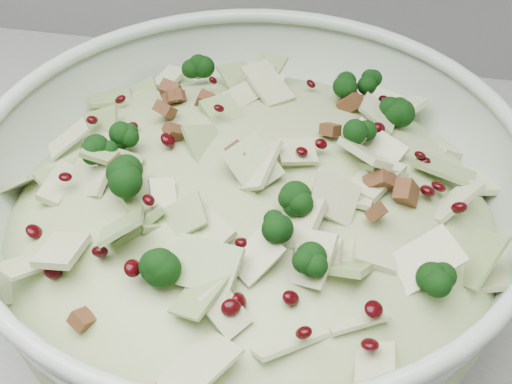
% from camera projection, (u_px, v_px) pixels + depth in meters
% --- Properties ---
extents(mixing_bowl, '(0.49, 0.49, 0.16)m').
position_uv_depth(mixing_bowl, '(251.00, 228.00, 0.53)').
color(mixing_bowl, silver).
rests_on(mixing_bowl, counter).
extents(salad, '(0.48, 0.48, 0.16)m').
position_uv_depth(salad, '(251.00, 203.00, 0.51)').
color(salad, '#AFBF82').
rests_on(salad, mixing_bowl).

